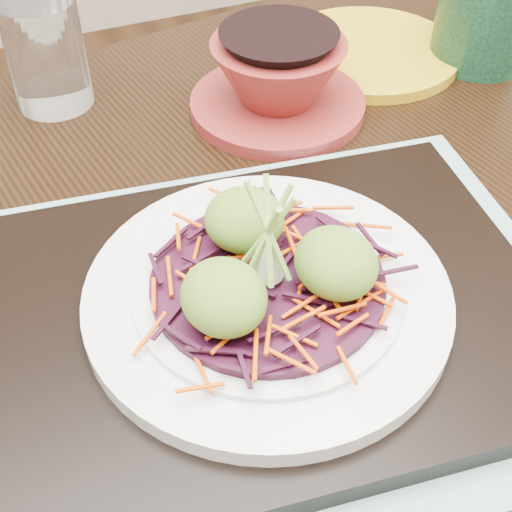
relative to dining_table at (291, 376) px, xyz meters
name	(u,v)px	position (x,y,z in m)	size (l,w,h in m)	color
dining_table	(291,376)	(0.00, 0.00, 0.00)	(1.39, 1.05, 0.79)	black
placemat	(267,321)	(-0.03, -0.02, 0.11)	(0.44, 0.35, 0.00)	#7CA195
serving_tray	(267,311)	(-0.03, -0.02, 0.12)	(0.38, 0.29, 0.02)	black
white_plate	(267,295)	(-0.03, -0.02, 0.13)	(0.25, 0.25, 0.02)	silver
cabbage_bed	(268,282)	(-0.03, -0.02, 0.15)	(0.16, 0.16, 0.01)	#320A1D
carrot_julienne	(268,274)	(-0.03, -0.02, 0.15)	(0.19, 0.19, 0.01)	#D04503
guacamole_scoops	(268,259)	(-0.03, -0.02, 0.17)	(0.14, 0.12, 0.04)	olive
scallion_garnish	(268,236)	(-0.03, -0.02, 0.19)	(0.06, 0.06, 0.09)	#8CBC4B
water_glass	(46,54)	(-0.11, 0.33, 0.16)	(0.07, 0.07, 0.11)	white
terracotta_bowl_set	(278,81)	(0.09, 0.23, 0.14)	(0.21, 0.21, 0.07)	maroon
yellow_plate	(368,52)	(0.22, 0.29, 0.11)	(0.20, 0.20, 0.01)	#B18C13
green_jar	(488,6)	(0.33, 0.24, 0.16)	(0.10, 0.10, 0.12)	#19482A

